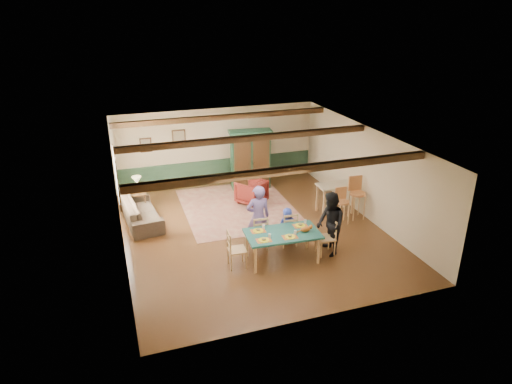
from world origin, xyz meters
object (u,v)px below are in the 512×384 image
object	(u,v)px
dining_chair_far_left	(259,232)
person_child	(287,226)
armchair	(251,192)
end_table	(139,201)
dining_chair_far_right	(288,228)
cat	(305,229)
bar_stool_left	(343,206)
armoire	(250,160)
person_man	(258,217)
person_woman	(330,224)
dining_chair_end_right	(326,237)
table_lamp	(137,185)
sofa	(141,211)
bar_stool_right	(357,198)
counter_table	(335,199)
dining_table	(282,246)
dining_chair_end_left	(237,249)

from	to	relation	value
dining_chair_far_left	person_child	bearing A→B (deg)	-174.29
armchair	end_table	world-z (taller)	armchair
dining_chair_far_right	cat	size ratio (longest dim) A/B	2.64
end_table	bar_stool_left	distance (m)	6.20
armoire	person_man	bearing A→B (deg)	-98.53
dining_chair_far_right	armoire	world-z (taller)	armoire
person_woman	armchair	xyz separation A→B (m)	(-0.86, 3.72, -0.45)
dining_chair_end_right	person_man	size ratio (longest dim) A/B	0.55
person_woman	bar_stool_left	xyz separation A→B (m)	(1.17, 1.47, -0.30)
dining_chair_end_right	table_lamp	distance (m)	6.06
sofa	bar_stool_right	distance (m)	6.35
dining_chair_far_left	person_man	bearing A→B (deg)	-90.00
sofa	table_lamp	xyz separation A→B (m)	(0.02, 0.92, 0.50)
person_woman	person_child	world-z (taller)	person_woman
person_child	armchair	world-z (taller)	person_child
person_man	armoire	xyz separation A→B (m)	(1.13, 4.09, 0.16)
armchair	dining_chair_end_right	bearing A→B (deg)	66.73
counter_table	dining_chair_far_left	bearing A→B (deg)	-154.69
armchair	cat	bearing A→B (deg)	57.50
person_woman	bar_stool_right	size ratio (longest dim) A/B	1.30
dining_table	cat	bearing A→B (deg)	-13.73
dining_chair_far_right	cat	distance (m)	0.91
dining_chair_far_left	dining_chair_end_left	bearing A→B (deg)	43.83
dining_chair_far_right	dining_chair_end_left	bearing A→B (deg)	24.92
dining_table	sofa	xyz separation A→B (m)	(-3.10, 3.34, -0.04)
person_man	bar_stool_left	distance (m)	2.85
dining_chair_end_right	bar_stool_left	distance (m)	1.94
counter_table	table_lamp	bearing A→B (deg)	159.28
dining_chair_far_left	armoire	size ratio (longest dim) A/B	0.47
person_woman	dining_chair_end_left	bearing A→B (deg)	-90.00
dining_chair_far_right	counter_table	world-z (taller)	dining_chair_far_right
dining_chair_far_left	bar_stool_right	bearing A→B (deg)	-163.02
person_child	dining_chair_end_right	bearing A→B (deg)	133.15
table_lamp	armchair	bearing A→B (deg)	-10.08
armoire	person_woman	bearing A→B (deg)	-77.70
armchair	bar_stool_right	world-z (taller)	bar_stool_right
dining_chair_far_left	cat	size ratio (longest dim) A/B	2.64
dining_table	bar_stool_right	bearing A→B (deg)	27.44
dining_chair_far_left	person_child	distance (m)	0.81
cat	table_lamp	world-z (taller)	table_lamp
cat	sofa	world-z (taller)	cat
dining_table	person_man	distance (m)	1.02
armoire	sofa	xyz separation A→B (m)	(-3.88, -1.58, -0.69)
dining_chair_far_left	bar_stool_right	xyz separation A→B (m)	(3.34, 0.81, 0.16)
sofa	person_child	bearing A→B (deg)	-131.40
person_woman	dining_chair_far_left	bearing A→B (deg)	-113.57
dining_chair_end_left	end_table	bearing A→B (deg)	28.10
dining_chair_end_left	sofa	size ratio (longest dim) A/B	0.42
dining_chair_far_left	table_lamp	world-z (taller)	table_lamp
counter_table	sofa	bearing A→B (deg)	167.91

